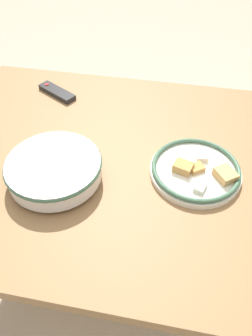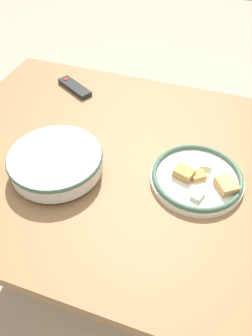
# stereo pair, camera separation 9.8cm
# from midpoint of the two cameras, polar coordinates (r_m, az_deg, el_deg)

# --- Properties ---
(ground_plane) EXTENTS (8.00, 8.00, 0.00)m
(ground_plane) POSITION_cam_midpoint_polar(r_m,az_deg,el_deg) (1.69, -2.65, -17.41)
(ground_plane) COLOR #B7A88E
(dining_table) EXTENTS (1.28, 0.97, 0.77)m
(dining_table) POSITION_cam_midpoint_polar(r_m,az_deg,el_deg) (1.12, -3.80, -1.51)
(dining_table) COLOR olive
(dining_table) RESTS_ON ground_plane
(noodle_bowl) EXTENTS (0.29, 0.29, 0.07)m
(noodle_bowl) POSITION_cam_midpoint_polar(r_m,az_deg,el_deg) (1.00, -15.17, -0.28)
(noodle_bowl) COLOR silver
(noodle_bowl) RESTS_ON dining_table
(food_plate) EXTENTS (0.28, 0.28, 0.04)m
(food_plate) POSITION_cam_midpoint_polar(r_m,az_deg,el_deg) (1.01, 9.44, -0.54)
(food_plate) COLOR silver
(food_plate) RESTS_ON dining_table
(tv_remote) EXTENTS (0.17, 0.13, 0.02)m
(tv_remote) POSITION_cam_midpoint_polar(r_m,az_deg,el_deg) (1.38, -13.99, 12.63)
(tv_remote) COLOR black
(tv_remote) RESTS_ON dining_table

